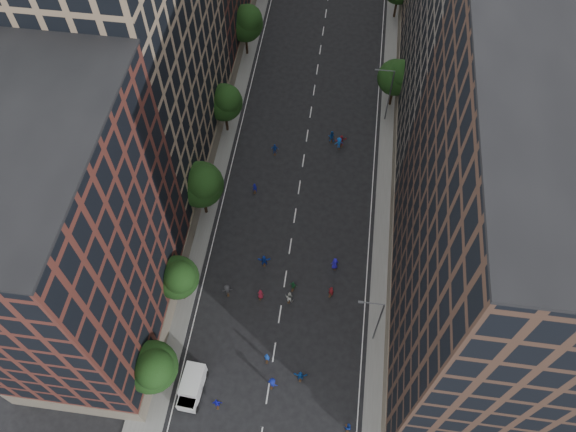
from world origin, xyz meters
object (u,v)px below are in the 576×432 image
at_px(streetlamp_far, 388,93).
at_px(skater_1, 267,357).
at_px(streetlamp_near, 377,320).
at_px(skater_2, 348,427).
at_px(cargo_van, 192,386).
at_px(skater_0, 190,370).

bearing_deg(streetlamp_far, skater_1, -106.55).
distance_m(streetlamp_near, skater_2, 11.01).
distance_m(skater_1, skater_2, 10.89).
bearing_deg(cargo_van, skater_1, 33.88).
relative_size(streetlamp_near, skater_2, 5.90).
distance_m(skater_0, skater_2, 17.35).
bearing_deg(streetlamp_far, streetlamp_near, -90.00).
bearing_deg(skater_0, skater_1, -156.14).
bearing_deg(cargo_van, skater_2, -2.62).
distance_m(cargo_van, skater_0, 1.94).
xyz_separation_m(cargo_van, skater_0, (-0.71, 1.74, -0.47)).
height_order(streetlamp_near, skater_0, streetlamp_near).
xyz_separation_m(streetlamp_near, skater_1, (-10.98, -3.96, -4.35)).
relative_size(streetlamp_far, cargo_van, 1.92).
xyz_separation_m(streetlamp_far, skater_1, (-10.98, -36.96, -4.35)).
bearing_deg(streetlamp_far, skater_2, -92.49).
bearing_deg(skater_1, skater_0, 15.33).
relative_size(streetlamp_far, skater_2, 5.90).
bearing_deg(streetlamp_far, cargo_van, -113.80).
relative_size(skater_0, skater_1, 0.99).
bearing_deg(skater_2, skater_0, -22.73).
xyz_separation_m(cargo_van, skater_2, (16.29, -1.74, -0.52)).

